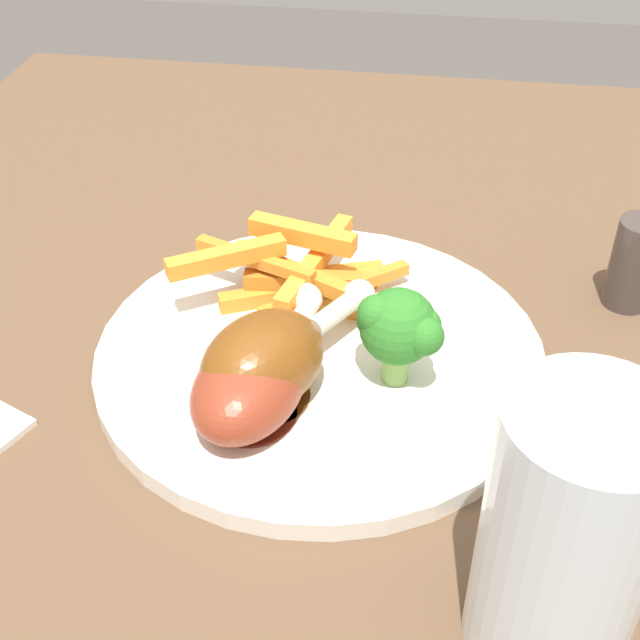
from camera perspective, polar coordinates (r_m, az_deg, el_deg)
dining_table at (r=0.58m, az=-1.76°, el=-14.64°), size 0.99×0.73×0.75m
dinner_plate at (r=0.51m, az=0.00°, el=-2.32°), size 0.26×0.26×0.01m
broccoli_floret_front at (r=0.46m, az=5.27°, el=-0.46°), size 0.04×0.05×0.06m
carrot_fries_pile at (r=0.53m, az=-1.39°, el=3.10°), size 0.10×0.14×0.04m
chicken_drumstick_near at (r=0.45m, az=-4.48°, el=-4.06°), size 0.14×0.07×0.04m
chicken_drumstick_far at (r=0.46m, az=-3.48°, el=-2.60°), size 0.13×0.10×0.05m
water_glass at (r=0.35m, az=16.11°, el=-13.71°), size 0.07×0.07×0.13m
pepper_shaker at (r=0.58m, az=20.16°, el=3.56°), size 0.03×0.03×0.06m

